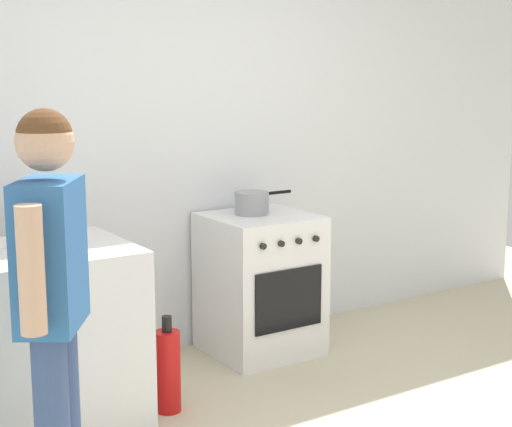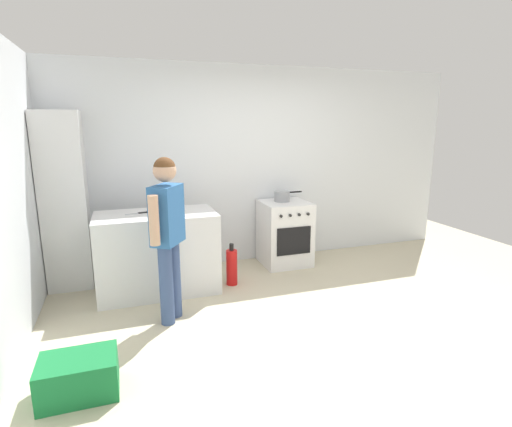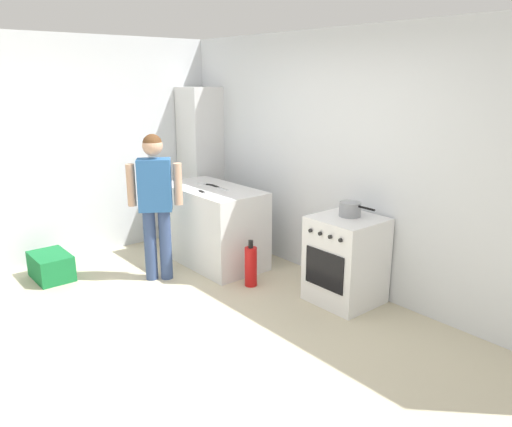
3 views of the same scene
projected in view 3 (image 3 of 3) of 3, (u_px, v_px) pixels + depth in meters
ground_plane at (189, 338)px, 4.21m from camera, size 8.00×8.00×0.00m
back_wall at (348, 161)px, 5.06m from camera, size 6.00×0.10×2.60m
side_wall_left at (98, 147)px, 6.04m from camera, size 0.10×3.10×2.60m
counter_unit at (213, 225)px, 5.83m from camera, size 1.30×0.70×0.90m
oven_left at (346, 260)px, 4.81m from camera, size 0.62×0.62×0.85m
pot at (350, 209)px, 4.73m from camera, size 0.39×0.21×0.14m
knife_utility at (206, 184)px, 5.87m from camera, size 0.25×0.09×0.01m
knife_carving at (206, 193)px, 5.42m from camera, size 0.33×0.07×0.01m
knife_chef at (220, 188)px, 5.69m from camera, size 0.31×0.04×0.01m
person at (155, 196)px, 5.21m from camera, size 0.35×0.49×1.57m
fire_extinguisher at (251, 266)px, 5.22m from camera, size 0.13×0.13×0.50m
recycling_crate_lower at (51, 266)px, 5.42m from camera, size 0.52×0.36×0.28m
larder_cabinet at (201, 164)px, 6.68m from camera, size 0.48×0.44×2.00m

